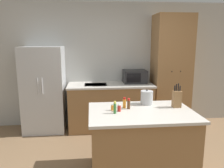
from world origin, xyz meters
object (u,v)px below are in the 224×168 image
object	(u,v)px
spice_bottle_short_red	(129,104)
refrigerator	(44,90)
spice_bottle_amber_oil	(112,107)
knife_block	(177,99)
pantry_cabinet	(171,72)
microwave	(135,76)
spice_bottle_pale_salt	(119,108)
spice_bottle_tall_dark	(124,103)
spice_bottle_green_herb	(115,108)
kettle	(147,98)

from	to	relation	value
spice_bottle_short_red	refrigerator	bearing A→B (deg)	132.13
spice_bottle_amber_oil	knife_block	bearing A→B (deg)	3.27
pantry_cabinet	knife_block	xyz separation A→B (m)	(-0.51, -1.61, -0.14)
refrigerator	knife_block	distance (m)	2.62
spice_bottle_short_red	spice_bottle_amber_oil	xyz separation A→B (m)	(-0.22, -0.04, -0.03)
microwave	spice_bottle_short_red	xyz separation A→B (m)	(-0.42, -1.68, -0.10)
pantry_cabinet	knife_block	size ratio (longest dim) A/B	6.99
spice_bottle_pale_salt	spice_bottle_short_red	bearing A→B (deg)	33.33
spice_bottle_amber_oil	refrigerator	bearing A→B (deg)	126.60
microwave	knife_block	xyz separation A→B (m)	(0.25, -1.67, -0.04)
spice_bottle_tall_dark	spice_bottle_green_herb	xyz separation A→B (m)	(-0.15, -0.22, 0.01)
refrigerator	microwave	distance (m)	1.87
pantry_cabinet	microwave	world-z (taller)	pantry_cabinet
pantry_cabinet	microwave	size ratio (longest dim) A/B	4.85
pantry_cabinet	kettle	xyz separation A→B (m)	(-0.88, -1.42, -0.16)
pantry_cabinet	microwave	xyz separation A→B (m)	(-0.76, 0.06, -0.10)
knife_block	kettle	distance (m)	0.42
spice_bottle_tall_dark	spice_bottle_amber_oil	world-z (taller)	spice_bottle_tall_dark
refrigerator	spice_bottle_amber_oil	xyz separation A→B (m)	(1.20, -1.62, 0.10)
spice_bottle_short_red	microwave	bearing A→B (deg)	75.92
pantry_cabinet	spice_bottle_pale_salt	distance (m)	2.17
knife_block	spice_bottle_amber_oil	size ratio (longest dim) A/B	3.91
refrigerator	spice_bottle_short_red	xyz separation A→B (m)	(1.43, -1.58, 0.12)
knife_block	spice_bottle_pale_salt	bearing A→B (deg)	-172.79
pantry_cabinet	knife_block	distance (m)	1.69
refrigerator	spice_bottle_tall_dark	xyz separation A→B (m)	(1.38, -1.53, 0.13)
refrigerator	pantry_cabinet	bearing A→B (deg)	0.78
microwave	spice_bottle_tall_dark	xyz separation A→B (m)	(-0.47, -1.63, -0.10)
knife_block	spice_bottle_green_herb	xyz separation A→B (m)	(-0.87, -0.18, -0.05)
refrigerator	spice_bottle_pale_salt	world-z (taller)	refrigerator
refrigerator	spice_bottle_tall_dark	world-z (taller)	refrigerator
microwave	knife_block	world-z (taller)	knife_block
spice_bottle_green_herb	refrigerator	bearing A→B (deg)	125.00
spice_bottle_short_red	spice_bottle_pale_salt	distance (m)	0.17
spice_bottle_short_red	spice_bottle_amber_oil	size ratio (longest dim) A/B	1.70
knife_block	spice_bottle_tall_dark	distance (m)	0.72
knife_block	spice_bottle_short_red	distance (m)	0.67
pantry_cabinet	spice_bottle_pale_salt	world-z (taller)	pantry_cabinet
microwave	spice_bottle_amber_oil	world-z (taller)	microwave
microwave	knife_block	size ratio (longest dim) A/B	1.44
spice_bottle_tall_dark	spice_bottle_amber_oil	distance (m)	0.20
microwave	kettle	world-z (taller)	microwave
spice_bottle_green_herb	spice_bottle_pale_salt	world-z (taller)	spice_bottle_green_herb
pantry_cabinet	spice_bottle_tall_dark	distance (m)	2.00
pantry_cabinet	spice_bottle_pale_salt	xyz separation A→B (m)	(-1.32, -1.71, -0.22)
spice_bottle_tall_dark	spice_bottle_short_red	bearing A→B (deg)	-44.19
knife_block	refrigerator	bearing A→B (deg)	143.15
microwave	kettle	bearing A→B (deg)	-94.81
spice_bottle_short_red	kettle	xyz separation A→B (m)	(0.30, 0.20, 0.03)
kettle	spice_bottle_pale_salt	bearing A→B (deg)	-146.64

